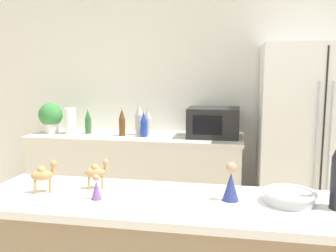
# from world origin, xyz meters

# --- Properties ---
(wall_back) EXTENTS (8.00, 0.06, 2.55)m
(wall_back) POSITION_xyz_m (0.00, 2.73, 1.27)
(wall_back) COLOR white
(wall_back) RESTS_ON ground_plane
(back_counter) EXTENTS (2.09, 0.63, 0.89)m
(back_counter) POSITION_xyz_m (-0.54, 2.40, 0.44)
(back_counter) COLOR silver
(back_counter) RESTS_ON ground_plane
(refrigerator) EXTENTS (0.93, 0.77, 1.74)m
(refrigerator) POSITION_xyz_m (1.10, 2.31, 0.87)
(refrigerator) COLOR white
(refrigerator) RESTS_ON ground_plane
(potted_plant) EXTENTS (0.24, 0.24, 0.31)m
(potted_plant) POSITION_xyz_m (-1.42, 2.37, 1.05)
(potted_plant) COLOR silver
(potted_plant) RESTS_ON back_counter
(paper_towel_roll) EXTENTS (0.11, 0.11, 0.25)m
(paper_towel_roll) POSITION_xyz_m (-1.20, 2.36, 1.01)
(paper_towel_roll) COLOR white
(paper_towel_roll) RESTS_ON back_counter
(microwave) EXTENTS (0.48, 0.37, 0.28)m
(microwave) POSITION_xyz_m (0.22, 2.42, 1.03)
(microwave) COLOR black
(microwave) RESTS_ON back_counter
(back_bottle_0) EXTENTS (0.07, 0.07, 0.27)m
(back_bottle_0) POSITION_xyz_m (-0.41, 2.39, 1.01)
(back_bottle_0) COLOR #B2B7BC
(back_bottle_0) RESTS_ON back_counter
(back_bottle_1) EXTENTS (0.06, 0.06, 0.27)m
(back_bottle_1) POSITION_xyz_m (-0.65, 2.33, 1.01)
(back_bottle_1) COLOR brown
(back_bottle_1) RESTS_ON back_counter
(back_bottle_2) EXTENTS (0.06, 0.06, 0.25)m
(back_bottle_2) POSITION_xyz_m (-1.03, 2.40, 1.00)
(back_bottle_2) COLOR #2D6033
(back_bottle_2) RESTS_ON back_counter
(back_bottle_3) EXTENTS (0.08, 0.08, 0.32)m
(back_bottle_3) POSITION_xyz_m (-0.50, 2.41, 1.04)
(back_bottle_3) COLOR #B2B7BC
(back_bottle_3) RESTS_ON back_counter
(back_bottle_4) EXTENTS (0.06, 0.06, 0.24)m
(back_bottle_4) POSITION_xyz_m (-0.43, 2.32, 1.00)
(back_bottle_4) COLOR navy
(back_bottle_4) RESTS_ON back_counter
(fruit_bowl) EXTENTS (0.23, 0.23, 0.05)m
(fruit_bowl) POSITION_xyz_m (0.67, 0.50, 0.98)
(fruit_bowl) COLOR #B7BABF
(fruit_bowl) RESTS_ON bar_counter
(camel_figurine) EXTENTS (0.12, 0.09, 0.15)m
(camel_figurine) POSITION_xyz_m (-0.43, 0.44, 1.04)
(camel_figurine) COLOR #A87F4C
(camel_figurine) RESTS_ON bar_counter
(camel_figurine_second) EXTENTS (0.11, 0.08, 0.14)m
(camel_figurine_second) POSITION_xyz_m (-0.21, 0.54, 1.04)
(camel_figurine_second) COLOR #A87F4C
(camel_figurine_second) RESTS_ON bar_counter
(wise_man_figurine_crimson) EXTENTS (0.07, 0.07, 0.17)m
(wise_man_figurine_crimson) POSITION_xyz_m (0.42, 0.48, 1.03)
(wise_man_figurine_crimson) COLOR navy
(wise_man_figurine_crimson) RESTS_ON bar_counter
(wise_man_figurine_purple) EXTENTS (0.05, 0.05, 0.11)m
(wise_man_figurine_purple) POSITION_xyz_m (-0.16, 0.39, 1.00)
(wise_man_figurine_purple) COLOR #6B4784
(wise_man_figurine_purple) RESTS_ON bar_counter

